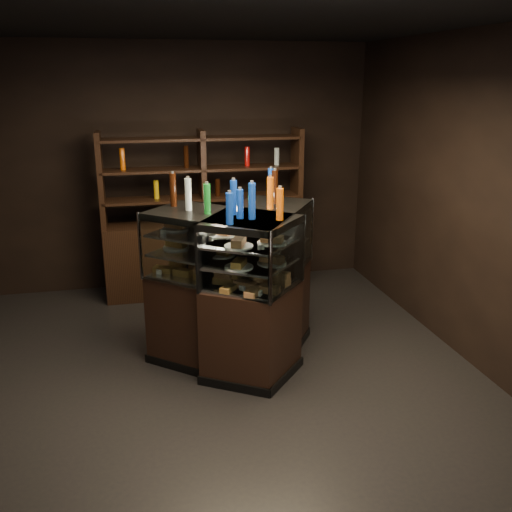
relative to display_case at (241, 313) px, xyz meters
The scene contains 7 objects.
ground 0.65m from the display_case, 158.05° to the right, with size 5.00×5.00×0.00m, color black.
room_shell 1.52m from the display_case, 158.05° to the right, with size 5.02×5.02×3.01m.
display_case is the anchor object (origin of this frame).
food_display 0.59m from the display_case, 82.11° to the right, with size 1.29×1.12×0.45m.
bottles_top 1.10m from the display_case, 97.89° to the left, with size 1.11×0.98×0.30m.
potted_conifer 0.74m from the display_case, 83.10° to the left, with size 0.37×0.37×0.80m.
back_shelving 1.89m from the display_case, 92.32° to the left, with size 2.39×0.45×2.00m.
Camera 1 is at (-0.56, -4.62, 2.58)m, focal length 40.00 mm.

